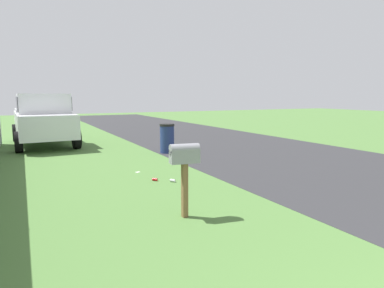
# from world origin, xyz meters

# --- Properties ---
(road_asphalt) EXTENTS (60.00, 6.99, 0.01)m
(road_asphalt) POSITION_xyz_m (6.00, -4.60, 0.00)
(road_asphalt) COLOR #2D2D30
(road_asphalt) RESTS_ON ground
(mailbox) EXTENTS (0.27, 0.51, 1.24)m
(mailbox) POSITION_xyz_m (5.19, 0.75, 0.99)
(mailbox) COLOR brown
(mailbox) RESTS_ON ground
(pickup_truck) EXTENTS (5.35, 2.40, 2.09)m
(pickup_truck) POSITION_xyz_m (15.29, 2.31, 1.11)
(pickup_truck) COLOR silver
(pickup_truck) RESTS_ON ground
(trash_bin) EXTENTS (0.52, 0.52, 1.03)m
(trash_bin) POSITION_xyz_m (11.26, -1.46, 0.52)
(trash_bin) COLOR navy
(trash_bin) RESTS_ON ground
(litter_can_midfield_a) EXTENTS (0.13, 0.13, 0.07)m
(litter_can_midfield_a) POSITION_xyz_m (7.70, 0.34, 0.03)
(litter_can_midfield_a) COLOR red
(litter_can_midfield_a) RESTS_ON ground
(litter_can_by_mailbox) EXTENTS (0.14, 0.12, 0.07)m
(litter_can_by_mailbox) POSITION_xyz_m (7.41, 0.01, 0.03)
(litter_can_by_mailbox) COLOR silver
(litter_can_by_mailbox) RESTS_ON ground
(litter_wrapper_far_scatter) EXTENTS (0.12, 0.14, 0.01)m
(litter_wrapper_far_scatter) POSITION_xyz_m (8.76, 0.43, 0.00)
(litter_wrapper_far_scatter) COLOR silver
(litter_wrapper_far_scatter) RESTS_ON ground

